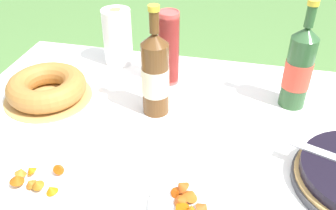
{
  "coord_description": "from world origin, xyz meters",
  "views": [
    {
      "loc": [
        0.15,
        -0.87,
        1.47
      ],
      "look_at": [
        -0.06,
        0.04,
        0.81
      ],
      "focal_mm": 40.0,
      "sensor_mm": 36.0,
      "label": 1
    }
  ],
  "objects_px": {
    "cider_bottle_amber": "(155,75)",
    "snack_plate_near": "(40,184)",
    "cider_bottle_green": "(299,68)",
    "paper_towel_roll": "(118,37)",
    "bundt_cake": "(47,88)",
    "snack_plate_left": "(193,206)",
    "cup_stack": "(169,49)"
  },
  "relations": [
    {
      "from": "cider_bottle_amber",
      "to": "snack_plate_left",
      "type": "height_order",
      "value": "cider_bottle_amber"
    },
    {
      "from": "bundt_cake",
      "to": "cider_bottle_green",
      "type": "height_order",
      "value": "cider_bottle_green"
    },
    {
      "from": "cider_bottle_green",
      "to": "paper_towel_roll",
      "type": "relative_size",
      "value": 1.64
    },
    {
      "from": "cider_bottle_green",
      "to": "cider_bottle_amber",
      "type": "bearing_deg",
      "value": -162.19
    },
    {
      "from": "bundt_cake",
      "to": "snack_plate_near",
      "type": "height_order",
      "value": "bundt_cake"
    },
    {
      "from": "cider_bottle_green",
      "to": "cider_bottle_amber",
      "type": "distance_m",
      "value": 0.45
    },
    {
      "from": "cup_stack",
      "to": "paper_towel_roll",
      "type": "bearing_deg",
      "value": 155.58
    },
    {
      "from": "bundt_cake",
      "to": "paper_towel_roll",
      "type": "relative_size",
      "value": 1.35
    },
    {
      "from": "snack_plate_near",
      "to": "cider_bottle_amber",
      "type": "bearing_deg",
      "value": 62.41
    },
    {
      "from": "bundt_cake",
      "to": "paper_towel_roll",
      "type": "bearing_deg",
      "value": 63.2
    },
    {
      "from": "bundt_cake",
      "to": "cider_bottle_amber",
      "type": "bearing_deg",
      "value": 1.38
    },
    {
      "from": "snack_plate_left",
      "to": "cider_bottle_green",
      "type": "bearing_deg",
      "value": 64.28
    },
    {
      "from": "bundt_cake",
      "to": "cup_stack",
      "type": "height_order",
      "value": "cup_stack"
    },
    {
      "from": "cider_bottle_amber",
      "to": "bundt_cake",
      "type": "bearing_deg",
      "value": -178.62
    },
    {
      "from": "snack_plate_near",
      "to": "paper_towel_roll",
      "type": "distance_m",
      "value": 0.69
    },
    {
      "from": "snack_plate_left",
      "to": "paper_towel_roll",
      "type": "bearing_deg",
      "value": 121.86
    },
    {
      "from": "cup_stack",
      "to": "cider_bottle_green",
      "type": "relative_size",
      "value": 0.75
    },
    {
      "from": "cup_stack",
      "to": "paper_towel_roll",
      "type": "xyz_separation_m",
      "value": [
        -0.22,
        0.1,
        -0.02
      ]
    },
    {
      "from": "cup_stack",
      "to": "snack_plate_left",
      "type": "xyz_separation_m",
      "value": [
        0.19,
        -0.56,
        -0.12
      ]
    },
    {
      "from": "bundt_cake",
      "to": "snack_plate_left",
      "type": "xyz_separation_m",
      "value": [
        0.56,
        -0.36,
        -0.03
      ]
    },
    {
      "from": "cider_bottle_amber",
      "to": "paper_towel_roll",
      "type": "height_order",
      "value": "cider_bottle_amber"
    },
    {
      "from": "cup_stack",
      "to": "cider_bottle_green",
      "type": "xyz_separation_m",
      "value": [
        0.43,
        -0.05,
        0.0
      ]
    },
    {
      "from": "bundt_cake",
      "to": "cider_bottle_amber",
      "type": "xyz_separation_m",
      "value": [
        0.38,
        0.01,
        0.09
      ]
    },
    {
      "from": "cider_bottle_green",
      "to": "cup_stack",
      "type": "bearing_deg",
      "value": 173.23
    },
    {
      "from": "bundt_cake",
      "to": "snack_plate_left",
      "type": "relative_size",
      "value": 1.32
    },
    {
      "from": "cider_bottle_amber",
      "to": "snack_plate_near",
      "type": "distance_m",
      "value": 0.46
    },
    {
      "from": "cider_bottle_amber",
      "to": "snack_plate_left",
      "type": "relative_size",
      "value": 1.59
    },
    {
      "from": "bundt_cake",
      "to": "cup_stack",
      "type": "distance_m",
      "value": 0.44
    },
    {
      "from": "cup_stack",
      "to": "snack_plate_left",
      "type": "relative_size",
      "value": 1.2
    },
    {
      "from": "cup_stack",
      "to": "snack_plate_near",
      "type": "distance_m",
      "value": 0.62
    },
    {
      "from": "cider_bottle_green",
      "to": "paper_towel_roll",
      "type": "xyz_separation_m",
      "value": [
        -0.66,
        0.15,
        -0.03
      ]
    },
    {
      "from": "bundt_cake",
      "to": "snack_plate_near",
      "type": "xyz_separation_m",
      "value": [
        0.17,
        -0.38,
        -0.03
      ]
    }
  ]
}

